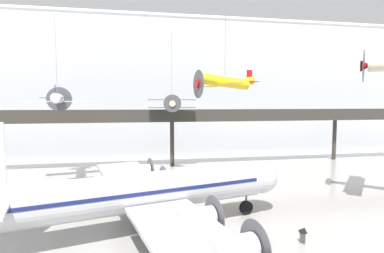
{
  "coord_description": "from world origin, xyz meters",
  "views": [
    {
      "loc": [
        -5.53,
        -18.93,
        10.48
      ],
      "look_at": [
        -0.69,
        7.93,
        8.33
      ],
      "focal_mm": 28.0,
      "sensor_mm": 36.0,
      "label": 1
    }
  ],
  "objects_px": {
    "suspended_plane_white_twin": "(58,99)",
    "suspended_plane_yellow_lowwing": "(225,82)",
    "airliner_silver_main": "(141,193)",
    "suspended_plane_green_biplane": "(172,105)",
    "info_sign_pedestal": "(303,237)"
  },
  "relations": [
    {
      "from": "suspended_plane_white_twin",
      "to": "suspended_plane_yellow_lowwing",
      "type": "bearing_deg",
      "value": -122.14
    },
    {
      "from": "airliner_silver_main",
      "to": "suspended_plane_green_biplane",
      "type": "height_order",
      "value": "suspended_plane_green_biplane"
    },
    {
      "from": "airliner_silver_main",
      "to": "info_sign_pedestal",
      "type": "bearing_deg",
      "value": -32.07
    },
    {
      "from": "suspended_plane_white_twin",
      "to": "suspended_plane_green_biplane",
      "type": "xyz_separation_m",
      "value": [
        15.19,
        5.31,
        -0.8
      ]
    },
    {
      "from": "airliner_silver_main",
      "to": "suspended_plane_yellow_lowwing",
      "type": "distance_m",
      "value": 16.2
    },
    {
      "from": "airliner_silver_main",
      "to": "suspended_plane_white_twin",
      "type": "bearing_deg",
      "value": 107.07
    },
    {
      "from": "suspended_plane_white_twin",
      "to": "info_sign_pedestal",
      "type": "bearing_deg",
      "value": -143.61
    },
    {
      "from": "airliner_silver_main",
      "to": "suspended_plane_yellow_lowwing",
      "type": "bearing_deg",
      "value": 29.4
    },
    {
      "from": "airliner_silver_main",
      "to": "suspended_plane_green_biplane",
      "type": "distance_m",
      "value": 23.8
    },
    {
      "from": "suspended_plane_yellow_lowwing",
      "to": "airliner_silver_main",
      "type": "bearing_deg",
      "value": 33.4
    },
    {
      "from": "suspended_plane_green_biplane",
      "to": "info_sign_pedestal",
      "type": "xyz_separation_m",
      "value": [
        6.88,
        -26.09,
        -9.78
      ]
    },
    {
      "from": "airliner_silver_main",
      "to": "suspended_plane_yellow_lowwing",
      "type": "height_order",
      "value": "suspended_plane_yellow_lowwing"
    },
    {
      "from": "info_sign_pedestal",
      "to": "airliner_silver_main",
      "type": "bearing_deg",
      "value": 137.75
    },
    {
      "from": "suspended_plane_white_twin",
      "to": "info_sign_pedestal",
      "type": "height_order",
      "value": "suspended_plane_white_twin"
    },
    {
      "from": "airliner_silver_main",
      "to": "info_sign_pedestal",
      "type": "height_order",
      "value": "airliner_silver_main"
    }
  ]
}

